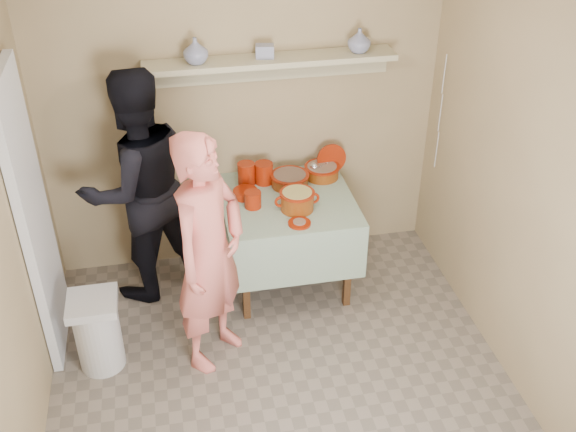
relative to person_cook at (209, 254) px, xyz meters
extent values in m
plane|color=#75695C|center=(0.39, -0.58, -0.84)|extent=(3.50, 3.50, 0.00)
cube|color=silver|center=(-1.07, 0.37, 0.16)|extent=(0.06, 0.70, 2.00)
cylinder|color=maroon|center=(0.38, 0.97, 0.01)|extent=(0.13, 0.13, 0.18)
cylinder|color=maroon|center=(0.51, 0.96, 0.01)|extent=(0.14, 0.14, 0.17)
cylinder|color=maroon|center=(0.38, 0.63, -0.02)|extent=(0.12, 0.12, 0.12)
cylinder|color=maroon|center=(0.34, 0.79, -0.05)|extent=(0.18, 0.18, 0.05)
cylinder|color=maroon|center=(1.06, 1.02, 0.04)|extent=(0.23, 0.06, 0.23)
imported|color=navy|center=(1.23, 1.03, 0.97)|extent=(0.18, 0.18, 0.17)
imported|color=navy|center=(0.07, 1.03, 0.97)|extent=(0.22, 0.22, 0.18)
cube|color=navy|center=(0.55, 1.05, 0.93)|extent=(0.14, 0.11, 0.09)
imported|color=#E06B60|center=(0.00, 0.00, 0.00)|extent=(0.71, 0.73, 1.68)
imported|color=black|center=(-0.43, 0.84, 0.06)|extent=(1.08, 0.98, 1.79)
cube|color=tan|center=(0.39, 1.18, 0.46)|extent=(3.00, 0.02, 2.60)
cube|color=tan|center=(1.90, -0.58, 0.46)|extent=(0.02, 3.50, 2.60)
cube|color=#4C2D16|center=(0.26, 0.32, -0.48)|extent=(0.05, 0.05, 0.71)
cube|color=#4C2D16|center=(1.02, 0.32, -0.48)|extent=(0.05, 0.05, 0.71)
cube|color=#4C2D16|center=(0.26, 1.08, -0.48)|extent=(0.05, 0.05, 0.71)
cube|color=#4C2D16|center=(1.02, 1.08, -0.48)|extent=(0.05, 0.05, 0.71)
cube|color=#4C2D16|center=(0.64, 0.70, -0.11)|extent=(0.90, 0.90, 0.04)
cube|color=#1E5933|center=(0.64, 0.70, -0.08)|extent=(0.96, 0.96, 0.01)
cube|color=#1E5933|center=(0.64, 0.22, -0.30)|extent=(0.96, 0.01, 0.44)
cube|color=#1E5933|center=(0.64, 1.18, -0.30)|extent=(0.96, 0.01, 0.44)
cube|color=#1E5933|center=(0.16, 0.70, -0.30)|extent=(0.01, 0.96, 0.44)
cube|color=#1E5933|center=(1.12, 0.70, -0.30)|extent=(0.01, 0.96, 0.44)
cylinder|color=#622304|center=(0.70, 0.88, -0.03)|extent=(0.28, 0.28, 0.09)
cylinder|color=maroon|center=(0.70, 0.88, 0.01)|extent=(0.30, 0.30, 0.01)
cylinder|color=brown|center=(0.70, 0.88, -0.01)|extent=(0.25, 0.25, 0.05)
cylinder|color=#622304|center=(0.97, 0.96, -0.03)|extent=(0.26, 0.26, 0.09)
cylinder|color=maroon|center=(0.97, 0.96, 0.01)|extent=(0.28, 0.28, 0.01)
cylinder|color=#8C6B54|center=(0.97, 0.96, -0.01)|extent=(0.23, 0.23, 0.05)
cylinder|color=silver|center=(0.94, 0.83, 0.10)|extent=(0.01, 0.22, 0.16)
sphere|color=silver|center=(0.90, 0.95, 0.03)|extent=(0.07, 0.07, 0.07)
cylinder|color=#622304|center=(0.68, 0.54, -0.01)|extent=(0.24, 0.24, 0.14)
cylinder|color=maroon|center=(0.68, 0.54, 0.06)|extent=(0.25, 0.25, 0.01)
cylinder|color=tan|center=(0.68, 0.54, 0.04)|extent=(0.21, 0.21, 0.05)
torus|color=maroon|center=(0.56, 0.54, 0.00)|extent=(0.09, 0.02, 0.09)
torus|color=maroon|center=(0.80, 0.54, 0.00)|extent=(0.09, 0.02, 0.09)
cylinder|color=maroon|center=(0.66, 0.34, -0.07)|extent=(0.16, 0.16, 0.02)
cylinder|color=#8C6B54|center=(0.66, 0.34, -0.06)|extent=(0.09, 0.09, 0.01)
cube|color=tan|center=(0.59, 1.04, 0.86)|extent=(1.80, 0.25, 0.04)
cube|color=tan|center=(0.59, 1.16, 0.76)|extent=(1.80, 0.02, 0.18)
cylinder|color=silver|center=(-0.77, 0.04, -0.59)|extent=(0.30, 0.30, 0.50)
cube|color=silver|center=(-0.77, 0.04, -0.31)|extent=(0.32, 0.32, 0.06)
cylinder|color=silver|center=(1.86, 0.92, 0.71)|extent=(0.01, 0.01, 0.30)
cylinder|color=silver|center=(1.86, 0.90, 0.41)|extent=(0.01, 0.01, 0.30)
cylinder|color=silver|center=(1.86, 0.88, 0.11)|extent=(0.01, 0.01, 0.30)
camera|label=1|loc=(-0.19, -3.48, 2.50)|focal=42.00mm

